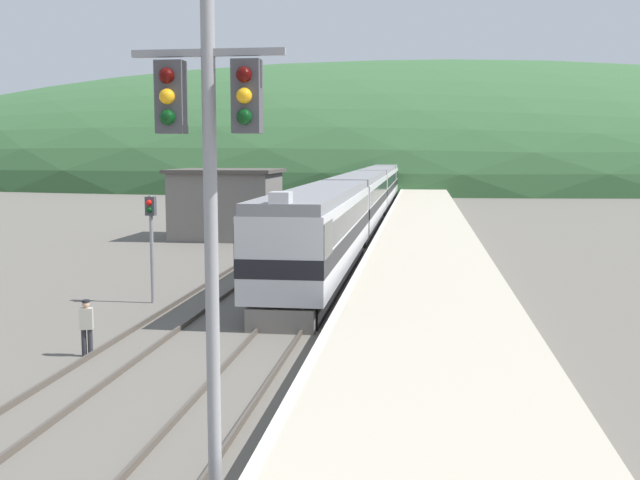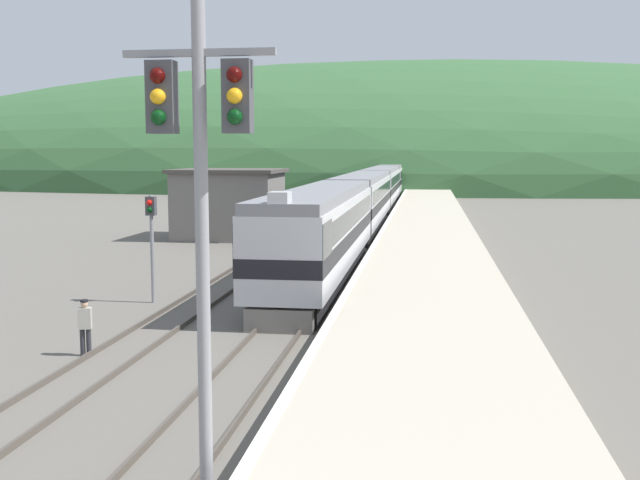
{
  "view_description": "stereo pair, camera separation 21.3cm",
  "coord_description": "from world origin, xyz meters",
  "px_view_note": "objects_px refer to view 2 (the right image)",
  "views": [
    {
      "loc": [
        4.38,
        -6.21,
        5.72
      ],
      "look_at": [
        0.64,
        21.46,
        2.42
      ],
      "focal_mm": 42.0,
      "sensor_mm": 36.0,
      "label": 1
    },
    {
      "loc": [
        4.6,
        -6.18,
        5.72
      ],
      "look_at": [
        0.64,
        21.46,
        2.42
      ],
      "focal_mm": 42.0,
      "sensor_mm": 36.0,
      "label": 2
    }
  ],
  "objects_px": {
    "carriage_second": "(363,200)",
    "signal_post_siding": "(151,226)",
    "signal_mast_main": "(201,185)",
    "track_worker": "(85,324)",
    "carriage_third": "(382,186)",
    "carriage_fifth": "(399,173)",
    "carriage_fourth": "(392,178)",
    "express_train_lead_car": "(321,231)"
  },
  "relations": [
    {
      "from": "carriage_fourth",
      "to": "signal_post_siding",
      "type": "distance_m",
      "value": 73.57
    },
    {
      "from": "carriage_fifth",
      "to": "signal_post_siding",
      "type": "relative_size",
      "value": 5.36
    },
    {
      "from": "carriage_fifth",
      "to": "carriage_second",
      "type": "bearing_deg",
      "value": -90.0
    },
    {
      "from": "carriage_fourth",
      "to": "carriage_third",
      "type": "bearing_deg",
      "value": -90.0
    },
    {
      "from": "carriage_third",
      "to": "carriage_fifth",
      "type": "distance_m",
      "value": 45.76
    },
    {
      "from": "carriage_fourth",
      "to": "signal_mast_main",
      "type": "distance_m",
      "value": 89.95
    },
    {
      "from": "express_train_lead_car",
      "to": "carriage_fifth",
      "type": "bearing_deg",
      "value": 90.0
    },
    {
      "from": "express_train_lead_car",
      "to": "carriage_third",
      "type": "relative_size",
      "value": 0.9
    },
    {
      "from": "carriage_fifth",
      "to": "signal_post_siding",
      "type": "xyz_separation_m",
      "value": [
        -5.68,
        -96.23,
        0.7
      ]
    },
    {
      "from": "carriage_second",
      "to": "carriage_fourth",
      "type": "bearing_deg",
      "value": 90.0
    },
    {
      "from": "track_worker",
      "to": "signal_post_siding",
      "type": "bearing_deg",
      "value": 96.28
    },
    {
      "from": "express_train_lead_car",
      "to": "carriage_second",
      "type": "height_order",
      "value": "express_train_lead_car"
    },
    {
      "from": "carriage_fifth",
      "to": "signal_mast_main",
      "type": "bearing_deg",
      "value": -89.29
    },
    {
      "from": "express_train_lead_car",
      "to": "signal_post_siding",
      "type": "height_order",
      "value": "express_train_lead_car"
    },
    {
      "from": "carriage_fifth",
      "to": "carriage_third",
      "type": "bearing_deg",
      "value": -90.0
    },
    {
      "from": "signal_mast_main",
      "to": "signal_post_siding",
      "type": "height_order",
      "value": "signal_mast_main"
    },
    {
      "from": "express_train_lead_car",
      "to": "signal_mast_main",
      "type": "bearing_deg",
      "value": -86.36
    },
    {
      "from": "carriage_third",
      "to": "track_worker",
      "type": "bearing_deg",
      "value": -94.8
    },
    {
      "from": "express_train_lead_car",
      "to": "carriage_third",
      "type": "xyz_separation_m",
      "value": [
        0.0,
        44.94,
        -0.01
      ]
    },
    {
      "from": "carriage_second",
      "to": "carriage_fourth",
      "type": "distance_m",
      "value": 45.76
    },
    {
      "from": "express_train_lead_car",
      "to": "track_worker",
      "type": "xyz_separation_m",
      "value": [
        -4.86,
        -12.95,
        -1.34
      ]
    },
    {
      "from": "signal_post_siding",
      "to": "carriage_fifth",
      "type": "bearing_deg",
      "value": 86.62
    },
    {
      "from": "carriage_second",
      "to": "signal_post_siding",
      "type": "xyz_separation_m",
      "value": [
        -5.68,
        -27.59,
        0.7
      ]
    },
    {
      "from": "express_train_lead_car",
      "to": "carriage_fifth",
      "type": "distance_m",
      "value": 90.7
    },
    {
      "from": "signal_post_siding",
      "to": "track_worker",
      "type": "distance_m",
      "value": 7.74
    },
    {
      "from": "carriage_second",
      "to": "carriage_fifth",
      "type": "distance_m",
      "value": 68.64
    },
    {
      "from": "carriage_fifth",
      "to": "track_worker",
      "type": "height_order",
      "value": "carriage_fifth"
    },
    {
      "from": "track_worker",
      "to": "express_train_lead_car",
      "type": "bearing_deg",
      "value": 69.41
    },
    {
      "from": "express_train_lead_car",
      "to": "carriage_third",
      "type": "height_order",
      "value": "express_train_lead_car"
    },
    {
      "from": "carriage_fifth",
      "to": "signal_mast_main",
      "type": "height_order",
      "value": "signal_mast_main"
    },
    {
      "from": "signal_mast_main",
      "to": "carriage_third",
      "type": "bearing_deg",
      "value": 91.2
    },
    {
      "from": "carriage_fifth",
      "to": "track_worker",
      "type": "bearing_deg",
      "value": -92.69
    },
    {
      "from": "signal_mast_main",
      "to": "track_worker",
      "type": "height_order",
      "value": "signal_mast_main"
    },
    {
      "from": "carriage_third",
      "to": "express_train_lead_car",
      "type": "bearing_deg",
      "value": -90.0
    },
    {
      "from": "carriage_third",
      "to": "track_worker",
      "type": "height_order",
      "value": "carriage_third"
    },
    {
      "from": "carriage_fourth",
      "to": "track_worker",
      "type": "height_order",
      "value": "carriage_fourth"
    },
    {
      "from": "carriage_second",
      "to": "carriage_third",
      "type": "distance_m",
      "value": 22.88
    },
    {
      "from": "signal_post_siding",
      "to": "express_train_lead_car",
      "type": "bearing_deg",
      "value": 44.2
    },
    {
      "from": "signal_mast_main",
      "to": "signal_post_siding",
      "type": "xyz_separation_m",
      "value": [
        -7.08,
        16.54,
        -2.32
      ]
    },
    {
      "from": "carriage_second",
      "to": "track_worker",
      "type": "relative_size",
      "value": 13.64
    },
    {
      "from": "express_train_lead_car",
      "to": "carriage_third",
      "type": "distance_m",
      "value": 44.94
    },
    {
      "from": "signal_post_siding",
      "to": "signal_mast_main",
      "type": "bearing_deg",
      "value": -66.82
    }
  ]
}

